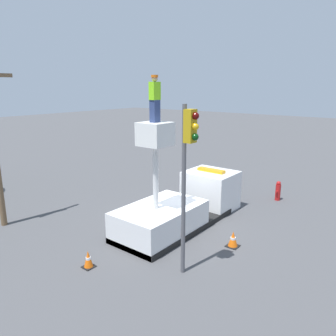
% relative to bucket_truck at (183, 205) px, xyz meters
% --- Properties ---
extents(ground_plane, '(120.00, 120.00, 0.00)m').
position_rel_bucket_truck_xyz_m(ground_plane, '(-0.58, 0.00, -0.86)').
color(ground_plane, '#4C4C4F').
extents(bucket_truck, '(7.05, 2.45, 4.77)m').
position_rel_bucket_truck_xyz_m(bucket_truck, '(0.00, 0.00, 0.00)').
color(bucket_truck, black).
rests_on(bucket_truck, ground).
extents(worker, '(0.40, 0.26, 1.75)m').
position_rel_bucket_truck_xyz_m(worker, '(-1.89, 0.00, 4.79)').
color(worker, navy).
rests_on(worker, bucket_truck).
extents(traffic_light_pole, '(0.34, 0.57, 5.61)m').
position_rel_bucket_truck_xyz_m(traffic_light_pole, '(-3.35, -2.55, 3.10)').
color(traffic_light_pole, '#515156').
rests_on(traffic_light_pole, ground).
extents(fire_hydrant, '(0.52, 0.28, 1.08)m').
position_rel_bucket_truck_xyz_m(fire_hydrant, '(5.75, -2.30, -0.33)').
color(fire_hydrant, red).
rests_on(fire_hydrant, ground).
extents(traffic_cone_rear, '(0.40, 0.40, 0.62)m').
position_rel_bucket_truck_xyz_m(traffic_cone_rear, '(-5.14, 0.32, -0.57)').
color(traffic_cone_rear, black).
rests_on(traffic_cone_rear, ground).
extents(traffic_cone_curbside, '(0.47, 0.47, 0.63)m').
position_rel_bucket_truck_xyz_m(traffic_cone_curbside, '(-0.66, -2.90, -0.56)').
color(traffic_cone_curbside, black).
rests_on(traffic_cone_curbside, ground).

